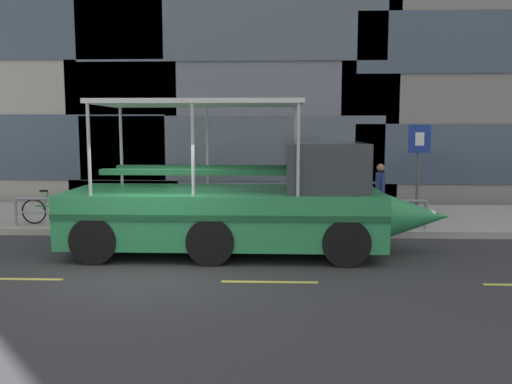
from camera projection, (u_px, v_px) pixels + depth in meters
ground_plane at (154, 266)px, 10.97m from camera, size 120.00×120.00×0.00m
sidewalk at (196, 217)px, 16.52m from camera, size 32.00×4.80×0.18m
curb_edge at (181, 233)px, 14.05m from camera, size 32.00×0.18×0.18m
lane_centreline at (142, 280)px, 9.93m from camera, size 25.80×0.12×0.01m
curb_guardrail at (217, 208)px, 14.28m from camera, size 11.19×0.09×0.78m
parking_sign at (419, 157)px, 14.56m from camera, size 0.60×0.12×2.75m
leaned_bicycle at (52, 211)px, 14.76m from camera, size 1.74×0.46×0.96m
duck_tour_boat at (246, 205)px, 12.08m from camera, size 8.74×2.66×3.44m
pedestrian_near_bow at (380, 186)px, 15.30m from camera, size 0.22×0.47×1.64m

